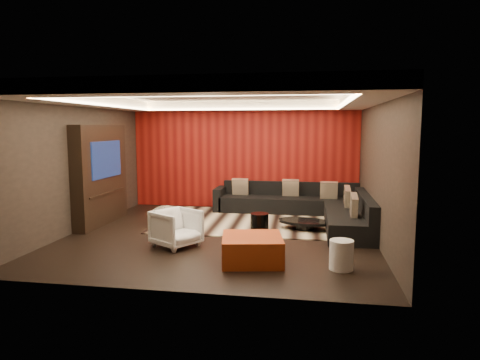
% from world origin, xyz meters
% --- Properties ---
extents(floor, '(6.00, 6.00, 0.02)m').
position_xyz_m(floor, '(0.00, 0.00, -0.01)').
color(floor, black).
rests_on(floor, ground).
extents(ceiling, '(6.00, 6.00, 0.02)m').
position_xyz_m(ceiling, '(0.00, 0.00, 2.81)').
color(ceiling, silver).
rests_on(ceiling, ground).
extents(wall_back, '(6.00, 0.02, 2.80)m').
position_xyz_m(wall_back, '(0.00, 3.01, 1.40)').
color(wall_back, black).
rests_on(wall_back, ground).
extents(wall_left, '(0.02, 6.00, 2.80)m').
position_xyz_m(wall_left, '(-3.01, 0.00, 1.40)').
color(wall_left, black).
rests_on(wall_left, ground).
extents(wall_right, '(0.02, 6.00, 2.80)m').
position_xyz_m(wall_right, '(3.01, 0.00, 1.40)').
color(wall_right, black).
rests_on(wall_right, ground).
extents(red_feature_wall, '(5.98, 0.05, 2.78)m').
position_xyz_m(red_feature_wall, '(0.00, 2.97, 1.40)').
color(red_feature_wall, '#6B0C0A').
rests_on(red_feature_wall, ground).
extents(soffit_back, '(6.00, 0.60, 0.22)m').
position_xyz_m(soffit_back, '(0.00, 2.70, 2.69)').
color(soffit_back, silver).
rests_on(soffit_back, ground).
extents(soffit_front, '(6.00, 0.60, 0.22)m').
position_xyz_m(soffit_front, '(0.00, -2.70, 2.69)').
color(soffit_front, silver).
rests_on(soffit_front, ground).
extents(soffit_left, '(0.60, 4.80, 0.22)m').
position_xyz_m(soffit_left, '(-2.70, 0.00, 2.69)').
color(soffit_left, silver).
rests_on(soffit_left, ground).
extents(soffit_right, '(0.60, 4.80, 0.22)m').
position_xyz_m(soffit_right, '(2.70, 0.00, 2.69)').
color(soffit_right, silver).
rests_on(soffit_right, ground).
extents(cove_back, '(4.80, 0.08, 0.04)m').
position_xyz_m(cove_back, '(0.00, 2.36, 2.60)').
color(cove_back, '#FFD899').
rests_on(cove_back, ground).
extents(cove_front, '(4.80, 0.08, 0.04)m').
position_xyz_m(cove_front, '(0.00, -2.36, 2.60)').
color(cove_front, '#FFD899').
rests_on(cove_front, ground).
extents(cove_left, '(0.08, 4.80, 0.04)m').
position_xyz_m(cove_left, '(-2.36, 0.00, 2.60)').
color(cove_left, '#FFD899').
rests_on(cove_left, ground).
extents(cove_right, '(0.08, 4.80, 0.04)m').
position_xyz_m(cove_right, '(2.36, 0.00, 2.60)').
color(cove_right, '#FFD899').
rests_on(cove_right, ground).
extents(tv_surround, '(0.30, 2.00, 2.20)m').
position_xyz_m(tv_surround, '(-2.85, 0.60, 1.10)').
color(tv_surround, black).
rests_on(tv_surround, ground).
extents(tv_screen, '(0.04, 1.30, 0.80)m').
position_xyz_m(tv_screen, '(-2.69, 0.60, 1.45)').
color(tv_screen, black).
rests_on(tv_screen, ground).
extents(tv_shelf, '(0.04, 1.60, 0.04)m').
position_xyz_m(tv_shelf, '(-2.69, 0.60, 0.70)').
color(tv_shelf, black).
rests_on(tv_shelf, ground).
extents(rug, '(4.07, 3.09, 0.02)m').
position_xyz_m(rug, '(0.35, 1.36, 0.01)').
color(rug, '#C5B590').
rests_on(rug, floor).
extents(coffee_table, '(1.34, 1.34, 0.19)m').
position_xyz_m(coffee_table, '(1.66, 0.71, 0.11)').
color(coffee_table, black).
rests_on(coffee_table, rug).
extents(drum_stool, '(0.38, 0.38, 0.43)m').
position_xyz_m(drum_stool, '(0.78, 0.11, 0.23)').
color(drum_stool, black).
rests_on(drum_stool, rug).
extents(striped_pouf, '(0.89, 0.89, 0.39)m').
position_xyz_m(striped_pouf, '(-1.40, 0.77, 0.22)').
color(striped_pouf, beige).
rests_on(striped_pouf, rug).
extents(white_side_table, '(0.38, 0.38, 0.45)m').
position_xyz_m(white_side_table, '(2.25, -1.73, 0.23)').
color(white_side_table, silver).
rests_on(white_side_table, floor).
extents(orange_ottoman, '(1.10, 1.10, 0.42)m').
position_xyz_m(orange_ottoman, '(0.86, -1.58, 0.21)').
color(orange_ottoman, '#A63315').
rests_on(orange_ottoman, floor).
extents(armchair, '(1.01, 1.01, 0.67)m').
position_xyz_m(armchair, '(-0.61, -0.93, 0.34)').
color(armchair, silver).
rests_on(armchair, floor).
extents(sectional_sofa, '(3.65, 3.50, 0.75)m').
position_xyz_m(sectional_sofa, '(1.73, 1.86, 0.26)').
color(sectional_sofa, black).
rests_on(sectional_sofa, floor).
extents(throw_pillows, '(2.92, 2.69, 0.50)m').
position_xyz_m(throw_pillows, '(1.73, 1.89, 0.62)').
color(throw_pillows, beige).
rests_on(throw_pillows, sectional_sofa).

